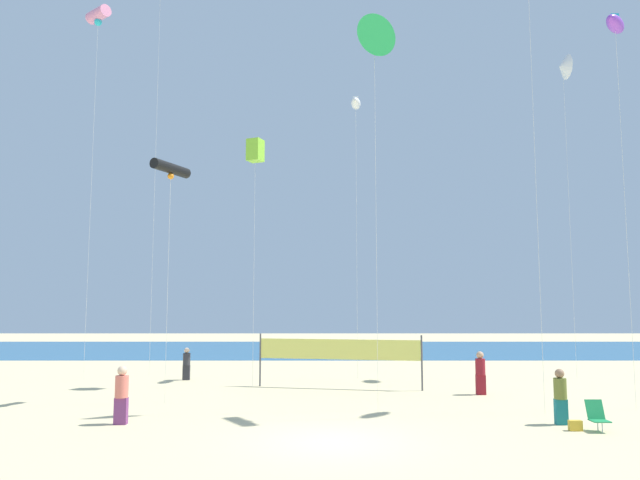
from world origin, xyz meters
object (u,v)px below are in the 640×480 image
(beachgoer_coral_shirt, at_px, (119,393))
(kite_pink_tube, at_px, (96,15))
(beach_handbag, at_px, (572,425))
(folding_beach_chair, at_px, (594,415))
(volleyball_net, at_px, (336,352))
(kite_white_inflatable, at_px, (353,104))
(beachgoer_charcoal_shirt, at_px, (184,363))
(kite_black_tube, at_px, (168,169))
(kite_white_delta, at_px, (560,68))
(kite_green_delta, at_px, (372,37))
(kite_violet_inflatable, at_px, (612,25))
(kite_lime_box, at_px, (253,151))
(beachgoer_olive_shirt, at_px, (557,395))
(beachgoer_maroon_shirt, at_px, (478,371))

(beachgoer_coral_shirt, height_order, kite_pink_tube, kite_pink_tube)
(beach_handbag, bearing_deg, folding_beach_chair, -1.48)
(volleyball_net, height_order, kite_white_inflatable, kite_white_inflatable)
(beachgoer_charcoal_shirt, relative_size, kite_black_tube, 0.17)
(kite_white_delta, bearing_deg, kite_black_tube, -158.08)
(volleyball_net, relative_size, kite_black_tube, 0.78)
(kite_green_delta, relative_size, kite_violet_inflatable, 0.98)
(folding_beach_chair, relative_size, kite_pink_tube, 0.05)
(volleyball_net, distance_m, beach_handbag, 11.37)
(beachgoer_coral_shirt, relative_size, kite_lime_box, 0.16)
(beachgoer_charcoal_shirt, relative_size, beachgoer_olive_shirt, 0.92)
(beachgoer_maroon_shirt, height_order, beach_handbag, beachgoer_maroon_shirt)
(beach_handbag, bearing_deg, kite_pink_tube, 148.62)
(kite_black_tube, bearing_deg, beachgoer_olive_shirt, -16.60)
(beachgoer_olive_shirt, bearing_deg, beach_handbag, -96.81)
(beachgoer_coral_shirt, xyz_separation_m, beachgoer_charcoal_shirt, (-0.38, 11.00, -0.12))
(kite_white_delta, relative_size, kite_pink_tube, 0.88)
(beachgoer_charcoal_shirt, height_order, beach_handbag, beachgoer_charcoal_shirt)
(folding_beach_chair, xyz_separation_m, kite_violet_inflatable, (3.09, 3.68, 14.03))
(beachgoer_maroon_shirt, distance_m, beach_handbag, 7.22)
(beachgoer_coral_shirt, relative_size, beachgoer_charcoal_shirt, 1.14)
(volleyball_net, distance_m, kite_violet_inflatable, 17.47)
(beachgoer_olive_shirt, bearing_deg, kite_white_inflatable, 106.27)
(kite_pink_tube, relative_size, kite_violet_inflatable, 1.30)
(kite_pink_tube, bearing_deg, beachgoer_maroon_shirt, -14.32)
(kite_black_tube, distance_m, kite_white_delta, 21.77)
(kite_green_delta, bearing_deg, beachgoer_olive_shirt, -23.87)
(kite_green_delta, bearing_deg, beachgoer_maroon_shirt, 38.89)
(kite_lime_box, bearing_deg, kite_white_delta, 10.42)
(beachgoer_charcoal_shirt, height_order, kite_violet_inflatable, kite_violet_inflatable)
(beachgoer_maroon_shirt, bearing_deg, beachgoer_olive_shirt, -64.79)
(beachgoer_olive_shirt, xyz_separation_m, beachgoer_maroon_shirt, (-0.87, 6.22, 0.03))
(beachgoer_maroon_shirt, xyz_separation_m, kite_violet_inflatable, (4.67, -3.45, 13.54))
(kite_white_delta, distance_m, kite_violet_inflatable, 9.28)
(beachgoer_coral_shirt, bearing_deg, beach_handbag, -115.53)
(beach_handbag, height_order, kite_pink_tube, kite_pink_tube)
(beachgoer_maroon_shirt, height_order, kite_pink_tube, kite_pink_tube)
(beachgoer_coral_shirt, height_order, kite_white_inflatable, kite_white_inflatable)
(folding_beach_chair, xyz_separation_m, volleyball_net, (-7.46, 9.01, 1.16))
(kite_white_delta, bearing_deg, kite_white_inflatable, -178.67)
(folding_beach_chair, xyz_separation_m, kite_pink_tube, (-20.07, 11.85, 18.50))
(beachgoer_maroon_shirt, relative_size, kite_black_tube, 0.19)
(beach_handbag, bearing_deg, kite_green_delta, 149.06)
(kite_pink_tube, height_order, kite_green_delta, kite_pink_tube)
(beachgoer_olive_shirt, height_order, kite_pink_tube, kite_pink_tube)
(beach_handbag, relative_size, kite_green_delta, 0.03)
(beach_handbag, height_order, kite_black_tube, kite_black_tube)
(beachgoer_coral_shirt, bearing_deg, kite_lime_box, -41.86)
(beachgoer_coral_shirt, height_order, kite_violet_inflatable, kite_violet_inflatable)
(beachgoer_olive_shirt, distance_m, kite_white_inflatable, 18.49)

